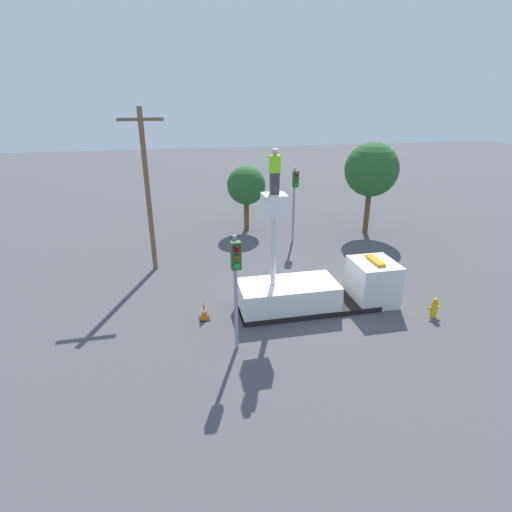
% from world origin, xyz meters
% --- Properties ---
extents(ground_plane, '(120.00, 120.00, 0.00)m').
position_xyz_m(ground_plane, '(0.00, 0.00, 0.00)').
color(ground_plane, '#4C4C4F').
extents(bucket_truck, '(7.18, 2.14, 5.32)m').
position_xyz_m(bucket_truck, '(0.49, 0.00, 0.85)').
color(bucket_truck, black).
rests_on(bucket_truck, ground).
extents(worker, '(0.40, 0.26, 1.75)m').
position_xyz_m(worker, '(-1.64, 0.00, 6.20)').
color(worker, '#38383D').
rests_on(worker, bucket_truck).
extents(traffic_light_pole, '(0.34, 0.57, 4.53)m').
position_xyz_m(traffic_light_pole, '(-3.64, -2.53, 3.21)').
color(traffic_light_pole, gray).
rests_on(traffic_light_pole, ground).
extents(traffic_light_across, '(0.34, 0.57, 4.82)m').
position_xyz_m(traffic_light_across, '(1.90, 8.44, 3.42)').
color(traffic_light_across, gray).
rests_on(traffic_light_across, ground).
extents(fire_hydrant, '(0.52, 0.28, 0.91)m').
position_xyz_m(fire_hydrant, '(5.08, -1.89, 0.44)').
color(fire_hydrant, gold).
rests_on(fire_hydrant, ground).
extents(traffic_cone_rear, '(0.44, 0.44, 0.79)m').
position_xyz_m(traffic_cone_rear, '(-4.66, -0.04, 0.38)').
color(traffic_cone_rear, black).
rests_on(traffic_cone_rear, ground).
extents(tree_left_bg, '(3.55, 3.55, 6.15)m').
position_xyz_m(tree_left_bg, '(7.44, 9.37, 4.36)').
color(tree_left_bg, brown).
rests_on(tree_left_bg, ground).
extents(tree_right_bg, '(2.64, 2.64, 4.53)m').
position_xyz_m(tree_right_bg, '(-0.57, 11.69, 3.17)').
color(tree_right_bg, brown).
rests_on(tree_right_bg, ground).
extents(utility_pole, '(2.20, 0.26, 8.47)m').
position_xyz_m(utility_pole, '(-6.82, 5.95, 4.56)').
color(utility_pole, brown).
rests_on(utility_pole, ground).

